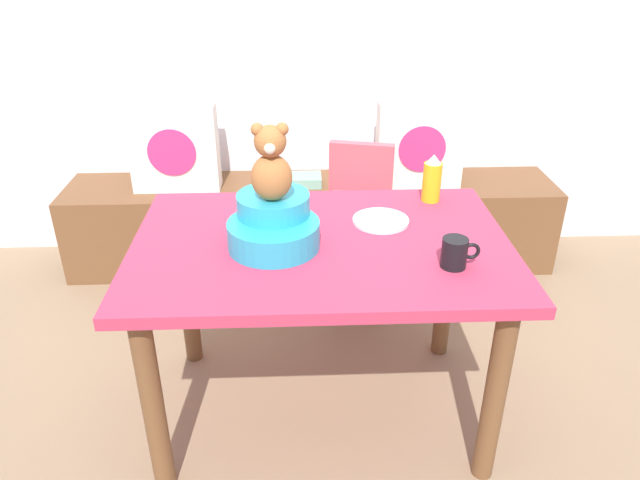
% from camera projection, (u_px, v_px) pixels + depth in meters
% --- Properties ---
extents(ground_plane, '(8.00, 8.00, 0.00)m').
position_uv_depth(ground_plane, '(321.00, 407.00, 2.32)').
color(ground_plane, '#8C7256').
extents(back_wall, '(4.40, 0.10, 2.60)m').
position_uv_depth(back_wall, '(309.00, 10.00, 2.99)').
color(back_wall, silver).
rests_on(back_wall, ground_plane).
extents(window_bench, '(2.60, 0.44, 0.46)m').
position_uv_depth(window_bench, '(312.00, 223.00, 3.25)').
color(window_bench, brown).
rests_on(window_bench, ground_plane).
extents(pillow_floral_left, '(0.44, 0.15, 0.44)m').
position_uv_depth(pillow_floral_left, '(174.00, 148.00, 3.00)').
color(pillow_floral_left, white).
rests_on(pillow_floral_left, window_bench).
extents(pillow_floral_right, '(0.44, 0.15, 0.44)m').
position_uv_depth(pillow_floral_right, '(419.00, 145.00, 3.04)').
color(pillow_floral_right, white).
rests_on(pillow_floral_right, window_bench).
extents(book_stack, '(0.20, 0.14, 0.05)m').
position_uv_depth(book_stack, '(302.00, 180.00, 3.13)').
color(book_stack, '#7AB6A5').
rests_on(book_stack, window_bench).
extents(dining_table, '(1.26, 0.85, 0.74)m').
position_uv_depth(dining_table, '(321.00, 269.00, 2.03)').
color(dining_table, '#B73351').
rests_on(dining_table, ground_plane).
extents(highchair, '(0.40, 0.50, 0.79)m').
position_uv_depth(highchair, '(356.00, 207.00, 2.74)').
color(highchair, '#D84C59').
rests_on(highchair, ground_plane).
extents(infant_seat_teal, '(0.30, 0.33, 0.16)m').
position_uv_depth(infant_seat_teal, '(274.00, 224.00, 1.92)').
color(infant_seat_teal, '#27A1BF').
rests_on(infant_seat_teal, dining_table).
extents(teddy_bear, '(0.13, 0.12, 0.25)m').
position_uv_depth(teddy_bear, '(271.00, 165.00, 1.83)').
color(teddy_bear, '#A76A37').
rests_on(teddy_bear, infant_seat_teal).
extents(ketchup_bottle, '(0.07, 0.07, 0.18)m').
position_uv_depth(ketchup_bottle, '(432.00, 179.00, 2.23)').
color(ketchup_bottle, gold).
rests_on(ketchup_bottle, dining_table).
extents(coffee_mug, '(0.12, 0.08, 0.09)m').
position_uv_depth(coffee_mug, '(455.00, 253.00, 1.80)').
color(coffee_mug, black).
rests_on(coffee_mug, dining_table).
extents(dinner_plate_near, '(0.20, 0.20, 0.01)m').
position_uv_depth(dinner_plate_near, '(381.00, 221.00, 2.10)').
color(dinner_plate_near, white).
rests_on(dinner_plate_near, dining_table).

